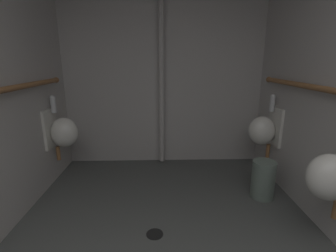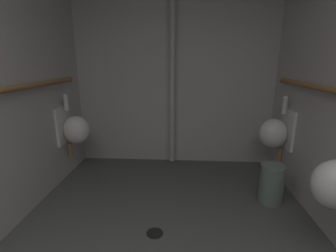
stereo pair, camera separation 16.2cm
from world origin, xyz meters
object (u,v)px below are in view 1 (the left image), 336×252
Objects in this scene: urinal_left_mid at (63,132)px; urinal_right_far at (264,130)px; urinal_right_mid at (332,176)px; floor_drain at (155,234)px; standpipe_back_wall at (161,66)px; waste_bin at (263,179)px.

urinal_left_mid and urinal_right_far have the same top height.
floor_drain is at bearing 171.62° from urinal_right_mid.
standpipe_back_wall is at bearing 23.41° from urinal_left_mid.
standpipe_back_wall reaches higher than urinal_right_mid.
standpipe_back_wall reaches higher than floor_drain.
standpipe_back_wall is 1.78m from waste_bin.
urinal_right_far is 1.46m from standpipe_back_wall.
urinal_left_mid is 5.39× the size of floor_drain.
urinal_right_mid is 2.15m from standpipe_back_wall.
urinal_right_mid is at bearing -8.38° from floor_drain.
urinal_right_mid is 1.17m from urinal_right_far.
urinal_right_far is (0.00, 1.17, 0.00)m from urinal_right_mid.
urinal_left_mid is 1.00× the size of urinal_right_far.
waste_bin is (-0.15, 0.73, -0.40)m from urinal_right_mid.
floor_drain is at bearing -42.95° from urinal_left_mid.
waste_bin is at bearing 26.33° from floor_drain.
urinal_right_mid and urinal_right_far have the same top height.
floor_drain is at bearing -92.70° from standpipe_back_wall.
urinal_left_mid is at bearing 153.14° from urinal_right_mid.
urinal_left_mid is 1.92× the size of waste_bin.
urinal_left_mid is 0.29× the size of standpipe_back_wall.
urinal_left_mid is 2.59m from urinal_right_mid.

